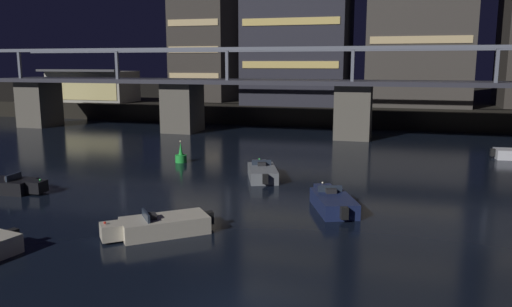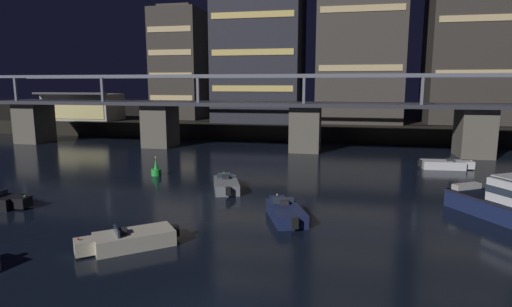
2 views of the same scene
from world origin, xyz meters
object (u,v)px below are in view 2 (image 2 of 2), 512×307
speedboat_near_right (285,212)px  speedboat_mid_center (226,185)px  tower_west_low (182,64)px  channel_buoy (156,170)px  tower_west_tall (261,37)px  waterfront_pavilion (83,107)px  river_bridge (306,119)px  speedboat_far_left (130,240)px  speedboat_mid_right (445,165)px

speedboat_near_right → speedboat_mid_center: size_ratio=0.99×
tower_west_low → channel_buoy: size_ratio=10.91×
tower_west_tall → speedboat_near_right: size_ratio=5.39×
waterfront_pavilion → channel_buoy: (26.66, -28.81, -3.96)m
speedboat_near_right → river_bridge: bearing=92.7°
tower_west_tall → speedboat_far_left: 52.69m
waterfront_pavilion → channel_buoy: 39.45m
tower_west_tall → speedboat_mid_center: size_ratio=5.36×
river_bridge → channel_buoy: 21.01m
tower_west_tall → speedboat_mid_right: (23.64, -25.53, -15.33)m
tower_west_tall → waterfront_pavilion: 32.07m
speedboat_mid_center → channel_buoy: channel_buoy is taller
river_bridge → tower_west_low: size_ratio=4.32×
river_bridge → channel_buoy: (-11.98, -16.89, -3.53)m
river_bridge → tower_west_tall: 22.87m
channel_buoy → tower_west_tall: bearing=85.2°
tower_west_tall → channel_buoy: 37.62m
speedboat_near_right → speedboat_mid_right: bearing=54.4°
tower_west_tall → channel_buoy: tower_west_tall is taller
speedboat_near_right → channel_buoy: size_ratio=2.89×
waterfront_pavilion → speedboat_far_left: bearing=-53.8°
river_bridge → speedboat_mid_right: river_bridge is taller
tower_west_tall → speedboat_far_left: bearing=-86.3°
river_bridge → speedboat_near_right: size_ratio=16.32×
tower_west_low → channel_buoy: (11.86, -36.70, -11.17)m
speedboat_mid_center → speedboat_far_left: bearing=-97.2°
speedboat_near_right → tower_west_tall: bearing=103.3°
speedboat_far_left → channel_buoy: 17.17m
tower_west_low → speedboat_far_left: size_ratio=4.17×
tower_west_low → speedboat_near_right: bearing=-61.7°
tower_west_tall → speedboat_mid_center: tower_west_tall is taller
speedboat_far_left → speedboat_near_right: bearing=41.2°
speedboat_far_left → channel_buoy: channel_buoy is taller
tower_west_tall → speedboat_mid_center: (4.82, -37.96, -15.33)m
waterfront_pavilion → speedboat_far_left: (32.78, -44.85, -4.02)m
channel_buoy → waterfront_pavilion: bearing=132.8°
speedboat_mid_center → speedboat_mid_right: size_ratio=0.98×
waterfront_pavilion → speedboat_mid_center: waterfront_pavilion is taller
tower_west_low → speedboat_mid_center: bearing=-64.2°
speedboat_near_right → speedboat_mid_right: (13.25, 18.54, 0.00)m
speedboat_mid_right → channel_buoy: channel_buoy is taller
river_bridge → tower_west_tall: tower_west_tall is taller
waterfront_pavilion → channel_buoy: bearing=-47.2°
speedboat_mid_center → channel_buoy: size_ratio=2.90×
river_bridge → speedboat_far_left: bearing=-100.1°
speedboat_near_right → speedboat_mid_center: same height
speedboat_near_right → speedboat_mid_center: (-5.57, 6.12, 0.00)m
waterfront_pavilion → speedboat_mid_center: 47.45m
tower_west_low → river_bridge: bearing=-39.7°
river_bridge → speedboat_mid_right: size_ratio=15.90×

